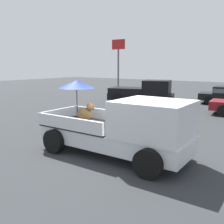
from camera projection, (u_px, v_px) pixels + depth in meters
name	position (u px, v px, depth m)	size (l,w,h in m)	color
ground_plane	(114.00, 154.00, 8.47)	(80.00, 80.00, 0.00)	#2D3033
pickup_truck_main	(124.00, 127.00, 8.08)	(5.08, 2.31, 2.38)	black
pickup_truck_red	(144.00, 92.00, 19.29)	(5.11, 3.19, 1.80)	black
motel_sign	(118.00, 57.00, 24.26)	(1.40, 0.16, 5.26)	#59595B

